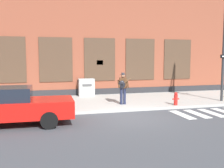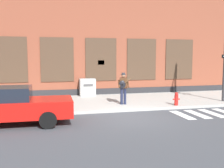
{
  "view_description": "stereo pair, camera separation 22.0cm",
  "coord_description": "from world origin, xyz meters",
  "views": [
    {
      "loc": [
        -3.76,
        -10.97,
        2.7
      ],
      "look_at": [
        -0.47,
        1.47,
        1.38
      ],
      "focal_mm": 42.0,
      "sensor_mm": 36.0,
      "label": 1
    },
    {
      "loc": [
        -3.54,
        -11.03,
        2.7
      ],
      "look_at": [
        -0.47,
        1.47,
        1.38
      ],
      "focal_mm": 42.0,
      "sensor_mm": 36.0,
      "label": 2
    }
  ],
  "objects": [
    {
      "name": "sidewalk",
      "position": [
        0.0,
        3.84,
        0.07
      ],
      "size": [
        28.0,
        5.34,
        0.14
      ],
      "color": "#ADAAA3",
      "rests_on": "ground"
    },
    {
      "name": "fire_hydrant",
      "position": [
        3.07,
        1.52,
        0.49
      ],
      "size": [
        0.38,
        0.2,
        0.7
      ],
      "color": "red",
      "rests_on": "sidewalk"
    },
    {
      "name": "ground_plane",
      "position": [
        0.0,
        0.0,
        0.0
      ],
      "size": [
        160.0,
        160.0,
        0.0
      ],
      "primitive_type": "plane",
      "color": "#424449"
    },
    {
      "name": "utility_box",
      "position": [
        -1.01,
        6.06,
        0.71
      ],
      "size": [
        1.01,
        0.72,
        1.14
      ],
      "color": "#ADADA8",
      "rests_on": "sidewalk"
    },
    {
      "name": "busker",
      "position": [
        0.4,
        2.45,
        1.13
      ],
      "size": [
        0.72,
        0.6,
        1.72
      ],
      "color": "#1E233D",
      "rests_on": "sidewalk"
    },
    {
      "name": "red_car",
      "position": [
        -4.95,
        -0.12,
        0.77
      ],
      "size": [
        4.64,
        2.05,
        1.53
      ],
      "color": "red",
      "rests_on": "ground"
    },
    {
      "name": "building_backdrop",
      "position": [
        -0.0,
        8.51,
        4.56
      ],
      "size": [
        28.0,
        4.06,
        9.13
      ],
      "color": "brown",
      "rests_on": "ground"
    }
  ]
}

